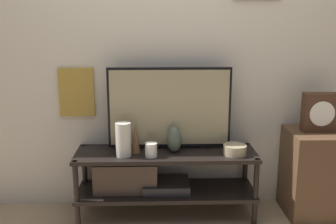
{
  "coord_description": "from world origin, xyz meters",
  "views": [
    {
      "loc": [
        -0.07,
        -2.61,
        1.51
      ],
      "look_at": [
        0.02,
        0.25,
        0.84
      ],
      "focal_mm": 42.0,
      "sensor_mm": 36.0,
      "label": 1
    }
  ],
  "objects": [
    {
      "name": "mantel_clock",
      "position": [
        1.17,
        0.26,
        0.83
      ],
      "size": [
        0.25,
        0.11,
        0.3
      ],
      "color": "#422819",
      "rests_on": "side_table"
    },
    {
      "name": "television",
      "position": [
        0.03,
        0.34,
        0.85
      ],
      "size": [
        0.95,
        0.05,
        0.64
      ],
      "color": "black",
      "rests_on": "media_console"
    },
    {
      "name": "candle_jar",
      "position": [
        -0.11,
        0.15,
        0.58
      ],
      "size": [
        0.09,
        0.09,
        0.11
      ],
      "color": "silver",
      "rests_on": "media_console"
    },
    {
      "name": "vase_urn_stoneware",
      "position": [
        0.06,
        0.25,
        0.62
      ],
      "size": [
        0.11,
        0.11,
        0.2
      ],
      "color": "#4C5647",
      "rests_on": "media_console"
    },
    {
      "name": "media_console",
      "position": [
        -0.11,
        0.25,
        0.33
      ],
      "size": [
        1.38,
        0.42,
        0.52
      ],
      "color": "black",
      "rests_on": "ground_plane"
    },
    {
      "name": "wall_back",
      "position": [
        0.0,
        0.51,
        1.35
      ],
      "size": [
        6.4,
        0.08,
        2.7
      ],
      "color": "beige",
      "rests_on": "ground_plane"
    },
    {
      "name": "vase_slim_bronze",
      "position": [
        -0.23,
        0.25,
        0.64
      ],
      "size": [
        0.07,
        0.07,
        0.23
      ],
      "color": "brown",
      "rests_on": "media_console"
    },
    {
      "name": "side_table",
      "position": [
        1.15,
        0.24,
        0.34
      ],
      "size": [
        0.41,
        0.43,
        0.68
      ],
      "color": "#513823",
      "rests_on": "ground_plane"
    },
    {
      "name": "vase_wide_bowl",
      "position": [
        0.52,
        0.17,
        0.56
      ],
      "size": [
        0.18,
        0.18,
        0.08
      ],
      "color": "tan",
      "rests_on": "media_console"
    },
    {
      "name": "vase_tall_ceramic",
      "position": [
        -0.32,
        0.17,
        0.65
      ],
      "size": [
        0.11,
        0.11,
        0.26
      ],
      "color": "beige",
      "rests_on": "media_console"
    }
  ]
}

